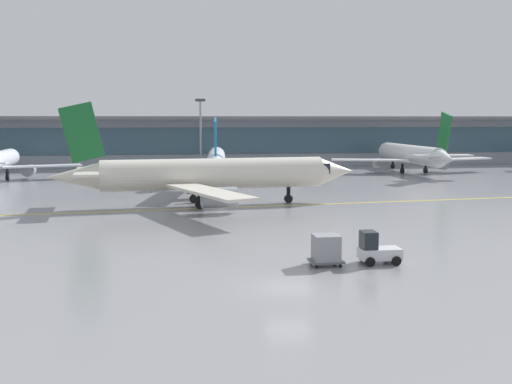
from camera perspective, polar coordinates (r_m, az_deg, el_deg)
name	(u,v)px	position (r m, az deg, el deg)	size (l,w,h in m)	color
ground_plane	(289,287)	(33.35, 3.11, -9.00)	(400.00, 400.00, 0.00)	gray
taxiway_centreline_stripe	(216,208)	(62.38, -3.83, -1.50)	(110.00, 0.36, 0.01)	yellow
terminal_concourse	(203,140)	(119.66, -5.02, 4.89)	(225.70, 11.00, 9.60)	#8C939E
gate_airplane_2	(216,160)	(94.27, -3.78, 3.07)	(26.12, 28.19, 9.33)	silver
gate_airplane_3	(411,155)	(106.54, 14.44, 3.45)	(28.63, 30.71, 10.20)	white
taxiing_regional_jet	(210,175)	(63.90, -4.36, 1.63)	(32.80, 30.35, 10.86)	silver
baggage_tug	(376,250)	(39.15, 11.30, -5.37)	(2.60, 1.62, 2.10)	silver
cargo_dolly_lead	(326,249)	(38.18, 6.63, -5.35)	(2.10, 1.60, 1.94)	#595B60
apron_light_mast_1	(201,130)	(110.13, -5.26, 5.82)	(1.80, 0.36, 12.72)	gray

